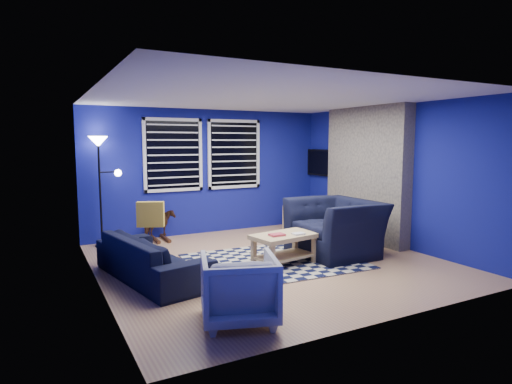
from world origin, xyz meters
TOP-DOWN VIEW (x-y plane):
  - floor at (0.00, 0.00)m, footprint 5.00×5.00m
  - ceiling at (0.00, 0.00)m, footprint 5.00×5.00m
  - wall_back at (0.00, 2.50)m, footprint 5.00×0.00m
  - wall_left at (-2.50, 0.00)m, footprint 0.00×5.00m
  - wall_right at (2.50, 0.00)m, footprint 0.00×5.00m
  - fireplace at (2.36, 0.50)m, footprint 0.65×2.00m
  - window_left at (-0.75, 2.46)m, footprint 1.17×0.06m
  - window_right at (0.55, 2.46)m, footprint 1.17×0.06m
  - tv at (2.45, 2.00)m, footprint 0.07×1.00m
  - rug at (0.06, -0.03)m, footprint 2.59×2.11m
  - sofa at (-1.82, 0.02)m, footprint 2.15×1.19m
  - armchair_big at (1.19, -0.11)m, footprint 1.39×1.22m
  - armchair_bent at (-1.37, -1.79)m, footprint 0.96×0.98m
  - rocking_horse at (-1.12, 2.23)m, footprint 0.46×0.64m
  - coffee_table at (0.13, -0.23)m, footprint 1.06×0.72m
  - cabinet at (1.80, 1.89)m, footprint 0.73×0.60m
  - floor_lamp at (-2.13, 2.25)m, footprint 0.53×0.33m
  - throw_pillow at (-1.67, 0.65)m, footprint 0.41×0.27m

SIDE VIEW (x-z plane):
  - floor at x=0.00m, z-range 0.00..0.00m
  - rug at x=0.06m, z-range 0.00..0.02m
  - cabinet at x=1.80m, z-range -0.03..0.58m
  - sofa at x=-1.82m, z-range 0.00..0.59m
  - rocking_horse at x=-1.12m, z-range 0.07..0.56m
  - coffee_table at x=0.13m, z-range 0.09..0.58m
  - armchair_bent at x=-1.37m, z-range 0.00..0.71m
  - armchair_big at x=1.19m, z-range 0.00..0.90m
  - throw_pillow at x=-1.67m, z-range 0.59..0.97m
  - fireplace at x=2.36m, z-range -0.05..2.45m
  - wall_back at x=0.00m, z-range -1.25..3.75m
  - wall_left at x=-2.50m, z-range -1.25..3.75m
  - wall_right at x=2.50m, z-range -1.25..3.75m
  - tv at x=2.45m, z-range 1.11..1.69m
  - floor_lamp at x=-2.13m, z-range 0.62..2.57m
  - window_left at x=-0.75m, z-range 0.89..2.31m
  - window_right at x=0.55m, z-range 0.89..2.31m
  - ceiling at x=0.00m, z-range 2.50..2.50m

